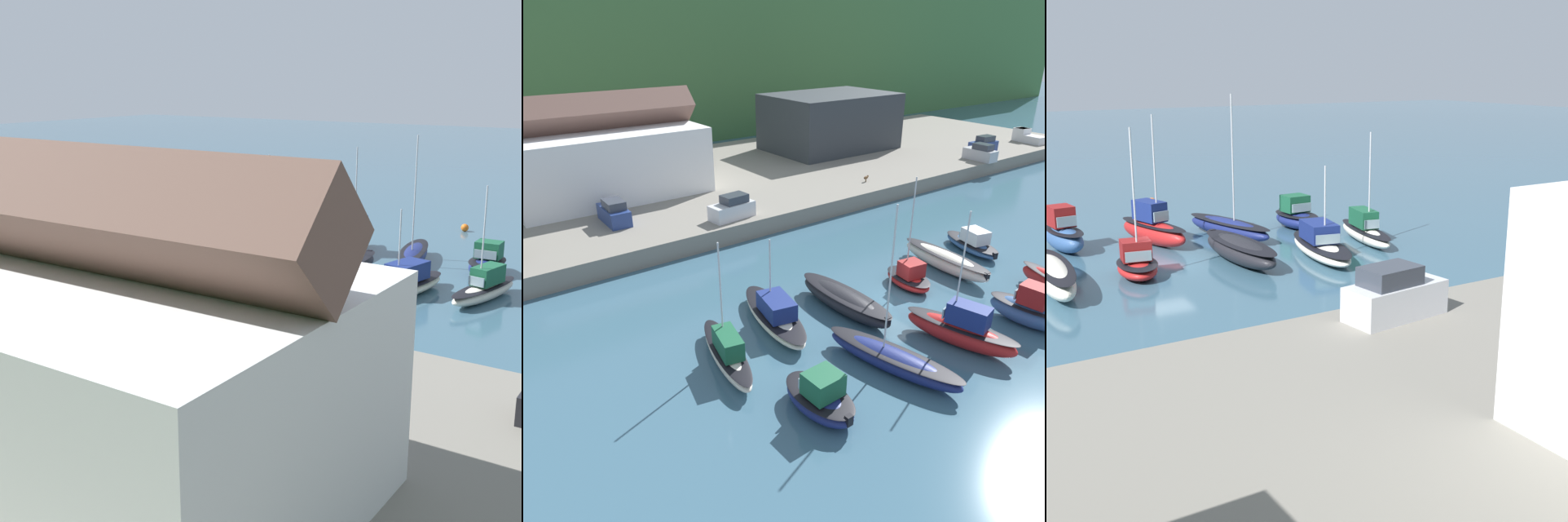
# 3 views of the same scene
# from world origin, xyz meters

# --- Properties ---
(ground_plane) EXTENTS (320.00, 320.00, 0.00)m
(ground_plane) POSITION_xyz_m (0.00, 0.00, 0.00)
(ground_plane) COLOR #385B70
(harbor_clubhouse) EXTENTS (19.21, 10.66, 10.31)m
(harbor_clubhouse) POSITION_xyz_m (-9.34, 31.47, 5.47)
(harbor_clubhouse) COLOR white
(harbor_clubhouse) RESTS_ON quay_promenade
(moored_boat_0) EXTENTS (3.08, 7.41, 7.35)m
(moored_boat_0) POSITION_xyz_m (-13.53, 0.88, 0.78)
(moored_boat_0) COLOR white
(moored_boat_0) RESTS_ON ground_plane
(moored_boat_1) EXTENTS (3.97, 8.45, 5.73)m
(moored_boat_1) POSITION_xyz_m (-8.88, 2.71, 0.76)
(moored_boat_1) COLOR white
(moored_boat_1) RESTS_ON ground_plane
(moored_boat_2) EXTENTS (2.26, 8.30, 1.46)m
(moored_boat_2) POSITION_xyz_m (-4.02, 1.31, 0.77)
(moored_boat_2) COLOR black
(moored_boat_2) RESTS_ON ground_plane
(moored_boat_3) EXTENTS (2.84, 4.38, 8.31)m
(moored_boat_3) POSITION_xyz_m (2.26, 1.11, 0.76)
(moored_boat_3) COLOR red
(moored_boat_3) RESTS_ON ground_plane
(moored_boat_4) EXTENTS (2.41, 8.47, 1.53)m
(moored_boat_4) POSITION_xyz_m (6.80, 1.31, 0.80)
(moored_boat_4) COLOR white
(moored_boat_4) RESTS_ON ground_plane
(moored_boat_5) EXTENTS (3.53, 6.26, 2.03)m
(moored_boat_5) POSITION_xyz_m (11.82, 2.29, 0.71)
(moored_boat_5) COLOR #33568E
(moored_boat_5) RESTS_ON ground_plane
(moored_boat_6) EXTENTS (2.51, 4.53, 2.38)m
(moored_boat_6) POSITION_xyz_m (-11.83, -5.34, 0.86)
(moored_boat_6) COLOR navy
(moored_boat_6) RESTS_ON ground_plane
(moored_boat_7) EXTENTS (3.71, 8.65, 9.68)m
(moored_boat_7) POSITION_xyz_m (-6.32, -5.14, 0.69)
(moored_boat_7) COLOR navy
(moored_boat_7) RESTS_ON ground_plane
(moored_boat_8) EXTENTS (3.34, 7.17, 8.49)m
(moored_boat_8) POSITION_xyz_m (-1.17, -5.91, 1.07)
(moored_boat_8) COLOR red
(moored_boat_8) RESTS_ON ground_plane
(moored_boat_9) EXTENTS (2.37, 5.19, 2.89)m
(moored_boat_9) POSITION_xyz_m (4.33, -7.04, 1.07)
(moored_boat_9) COLOR #33568E
(moored_boat_9) RESTS_ON ground_plane
(moored_boat_10) EXTENTS (3.38, 6.89, 1.63)m
(moored_boat_10) POSITION_xyz_m (9.52, -6.34, 0.86)
(moored_boat_10) COLOR red
(moored_boat_10) RESTS_ON ground_plane
(parked_car_2) EXTENTS (1.88, 4.23, 2.16)m
(parked_car_2) POSITION_xyz_m (-11.97, 22.94, 2.61)
(parked_car_2) COLOR navy
(parked_car_2) RESTS_ON quay_promenade
(parked_car_3) EXTENTS (4.36, 2.23, 2.16)m
(parked_car_3) POSITION_xyz_m (-2.84, 17.75, 2.61)
(parked_car_3) COLOR silver
(parked_car_3) RESTS_ON quay_promenade
(mooring_buoy_0) EXTENTS (0.69, 0.69, 0.69)m
(mooring_buoy_0) POSITION_xyz_m (-5.69, -19.05, 0.35)
(mooring_buoy_0) COLOR orange
(mooring_buoy_0) RESTS_ON ground_plane
(mooring_buoy_1) EXTENTS (0.52, 0.52, 0.52)m
(mooring_buoy_1) POSITION_xyz_m (5.86, -16.38, 0.26)
(mooring_buoy_1) COLOR yellow
(mooring_buoy_1) RESTS_ON ground_plane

